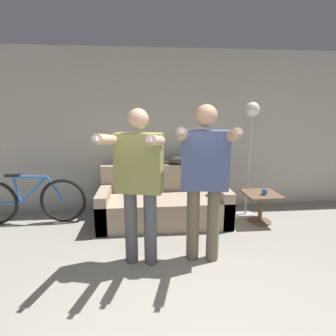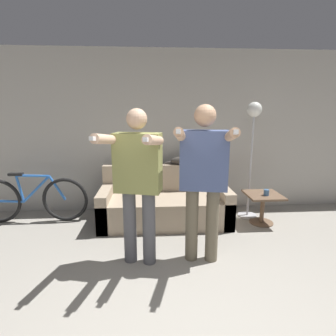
% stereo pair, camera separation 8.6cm
% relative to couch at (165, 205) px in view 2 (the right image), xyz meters
% --- Properties ---
extents(wall_back, '(10.00, 0.05, 2.60)m').
position_rel_couch_xyz_m(wall_back, '(0.12, 0.58, 1.03)').
color(wall_back, '#B7B2A8').
rests_on(wall_back, ground_plane).
extents(couch, '(1.90, 0.81, 0.82)m').
position_rel_couch_xyz_m(couch, '(0.00, 0.00, 0.00)').
color(couch, tan).
rests_on(couch, ground_plane).
extents(person_left, '(0.65, 0.76, 1.68)m').
position_rel_couch_xyz_m(person_left, '(-0.34, -1.09, 0.72)').
color(person_left, '#56565B').
rests_on(person_left, ground_plane).
extents(person_right, '(0.64, 0.74, 1.72)m').
position_rel_couch_xyz_m(person_right, '(0.35, -1.09, 0.75)').
color(person_right, '#6B604C').
rests_on(person_right, ground_plane).
extents(cat, '(0.50, 0.15, 0.17)m').
position_rel_couch_xyz_m(cat, '(0.31, 0.29, 0.63)').
color(cat, '#3D3833').
rests_on(cat, couch).
extents(floor_lamp, '(0.30, 0.30, 1.78)m').
position_rel_couch_xyz_m(floor_lamp, '(1.33, 0.12, 1.10)').
color(floor_lamp, '#B2B2B7').
rests_on(floor_lamp, ground_plane).
extents(side_table, '(0.50, 0.50, 0.45)m').
position_rel_couch_xyz_m(side_table, '(1.45, -0.16, 0.06)').
color(side_table, brown).
rests_on(side_table, ground_plane).
extents(cup, '(0.08, 0.08, 0.09)m').
position_rel_couch_xyz_m(cup, '(1.46, -0.22, 0.23)').
color(cup, '#3D6693').
rests_on(cup, side_table).
extents(bicycle, '(1.65, 0.07, 0.77)m').
position_rel_couch_xyz_m(bicycle, '(-1.99, 0.12, 0.09)').
color(bicycle, black).
rests_on(bicycle, ground_plane).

